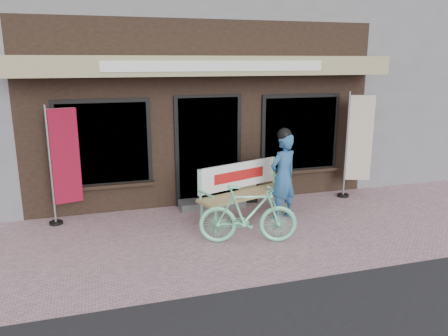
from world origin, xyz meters
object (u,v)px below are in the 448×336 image
object	(u,v)px
nobori_red	(63,163)
menu_stand	(248,183)
bench	(243,186)
bicycle	(248,214)
nobori_cream	(357,144)
person	(283,175)

from	to	relation	value
nobori_red	menu_stand	xyz separation A→B (m)	(3.48, 0.12, -0.67)
bench	nobori_red	xyz separation A→B (m)	(-3.10, 0.68, 0.50)
bicycle	menu_stand	world-z (taller)	bicycle
bicycle	nobori_cream	bearing A→B (deg)	-46.37
person	menu_stand	size ratio (longest dim) A/B	2.04
bicycle	nobori_cream	world-z (taller)	nobori_cream
bicycle	person	bearing A→B (deg)	-33.40
menu_stand	nobori_red	bearing A→B (deg)	-165.30
bench	nobori_red	distance (m)	3.22
bench	menu_stand	bearing A→B (deg)	45.24
person	nobori_red	bearing A→B (deg)	145.47
bicycle	menu_stand	xyz separation A→B (m)	(0.68, 1.91, -0.05)
bench	person	bearing A→B (deg)	-39.05
bicycle	nobori_red	size ratio (longest dim) A/B	0.74
person	bicycle	world-z (taller)	person
bench	nobori_cream	world-z (taller)	nobori_cream
person	nobori_red	world-z (taller)	nobori_red
bench	nobori_cream	distance (m)	2.80
person	bench	bearing A→B (deg)	139.64
bench	person	xyz separation A→B (m)	(0.68, -0.24, 0.23)
bench	nobori_cream	xyz separation A→B (m)	(2.70, 0.51, 0.55)
nobori_cream	menu_stand	xyz separation A→B (m)	(-2.32, 0.29, -0.73)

